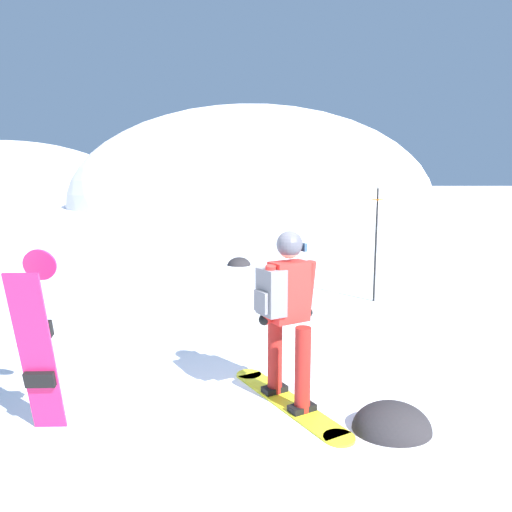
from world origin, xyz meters
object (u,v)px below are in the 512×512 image
(piste_marker_near, at_px, (376,236))
(rock_dark, at_px, (392,430))
(rock_small, at_px, (239,265))
(spare_snowboard, at_px, (38,345))
(snowboarder_main, at_px, (286,314))

(piste_marker_near, bearing_deg, rock_dark, -103.27)
(rock_dark, bearing_deg, piste_marker_near, 76.73)
(piste_marker_near, distance_m, rock_dark, 4.82)
(rock_small, bearing_deg, spare_snowboard, -101.15)
(piste_marker_near, bearing_deg, rock_small, 123.43)
(snowboarder_main, relative_size, piste_marker_near, 0.82)
(snowboarder_main, xyz_separation_m, rock_small, (-0.50, 7.77, -0.92))
(spare_snowboard, bearing_deg, rock_dark, 0.17)
(piste_marker_near, xyz_separation_m, rock_small, (-2.47, 3.75, -1.19))
(spare_snowboard, height_order, rock_dark, spare_snowboard)
(snowboarder_main, xyz_separation_m, spare_snowboard, (-2.14, -0.53, -0.10))
(piste_marker_near, relative_size, rock_small, 3.51)
(rock_small, bearing_deg, rock_dark, -80.41)
(piste_marker_near, distance_m, rock_small, 4.65)
(spare_snowboard, relative_size, rock_dark, 2.30)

